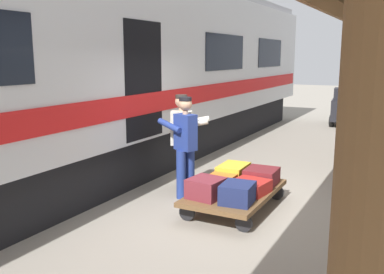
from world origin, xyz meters
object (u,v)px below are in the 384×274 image
at_px(suitcase_maroon_trunk, 261,176).
at_px(suitcase_red_plastic, 250,186).
at_px(suitcase_orange_carryall, 221,182).
at_px(luggage_cart, 235,193).
at_px(porter_in_overalls, 185,143).
at_px(suitcase_navy_fabric, 238,193).
at_px(porter_by_door, 183,139).
at_px(suitcase_burgundy_valise, 206,188).
at_px(suitcase_yellow_case, 233,172).
at_px(train_car, 77,72).
at_px(baggage_tug, 349,107).

bearing_deg(suitcase_maroon_trunk, suitcase_red_plastic, 90.00).
xyz_separation_m(suitcase_orange_carryall, suitcase_maroon_trunk, (-0.50, -0.52, 0.03)).
xyz_separation_m(luggage_cart, porter_in_overalls, (0.99, -0.18, 0.66)).
bearing_deg(suitcase_navy_fabric, luggage_cart, -64.65).
height_order(porter_in_overalls, porter_by_door, same).
bearing_deg(suitcase_orange_carryall, porter_by_door, -27.96).
distance_m(luggage_cart, suitcase_orange_carryall, 0.29).
distance_m(luggage_cart, porter_by_door, 1.47).
bearing_deg(suitcase_navy_fabric, suitcase_maroon_trunk, -90.00).
bearing_deg(suitcase_orange_carryall, suitcase_burgundy_valise, 90.00).
bearing_deg(luggage_cart, porter_by_door, -22.90).
xyz_separation_m(suitcase_yellow_case, suitcase_red_plastic, (-0.50, 0.52, -0.03)).
xyz_separation_m(suitcase_red_plastic, suitcase_maroon_trunk, (0.00, -0.52, 0.03)).
bearing_deg(suitcase_yellow_case, suitcase_navy_fabric, 115.35).
bearing_deg(suitcase_maroon_trunk, porter_by_door, 0.39).
height_order(suitcase_maroon_trunk, porter_by_door, porter_by_door).
height_order(suitcase_maroon_trunk, porter_in_overalls, porter_in_overalls).
height_order(suitcase_red_plastic, suitcase_burgundy_valise, suitcase_burgundy_valise).
distance_m(suitcase_maroon_trunk, suitcase_navy_fabric, 1.05).
bearing_deg(porter_in_overalls, suitcase_burgundy_valise, 136.65).
distance_m(suitcase_maroon_trunk, porter_by_door, 1.54).
relative_size(suitcase_orange_carryall, suitcase_navy_fabric, 1.15).
distance_m(suitcase_yellow_case, suitcase_orange_carryall, 0.52).
bearing_deg(suitcase_burgundy_valise, porter_by_door, -46.99).
xyz_separation_m(suitcase_red_plastic, suitcase_burgundy_valise, (0.50, 0.52, 0.05)).
bearing_deg(suitcase_red_plastic, train_car, -2.93).
bearing_deg(suitcase_burgundy_valise, suitcase_orange_carryall, -90.00).
distance_m(suitcase_burgundy_valise, suitcase_maroon_trunk, 1.16).
relative_size(train_car, baggage_tug, 10.97).
bearing_deg(suitcase_yellow_case, train_car, 6.45).
bearing_deg(suitcase_orange_carryall, suitcase_red_plastic, 180.00).
bearing_deg(porter_in_overalls, suitcase_orange_carryall, 166.46).
bearing_deg(suitcase_orange_carryall, luggage_cart, -180.00).
height_order(suitcase_orange_carryall, baggage_tug, baggage_tug).
bearing_deg(luggage_cart, suitcase_orange_carryall, 0.00).
bearing_deg(suitcase_maroon_trunk, suitcase_yellow_case, 0.00).
relative_size(train_car, suitcase_navy_fabric, 40.37).
bearing_deg(baggage_tug, porter_in_overalls, 81.90).
relative_size(luggage_cart, suitcase_navy_fabric, 3.86).
bearing_deg(suitcase_burgundy_valise, baggage_tug, -93.32).
height_order(suitcase_orange_carryall, porter_in_overalls, porter_in_overalls).
bearing_deg(train_car, baggage_tug, -111.22).
height_order(suitcase_red_plastic, suitcase_maroon_trunk, suitcase_maroon_trunk).
bearing_deg(train_car, porter_by_door, -170.84).
bearing_deg(suitcase_yellow_case, porter_in_overalls, 24.81).
bearing_deg(suitcase_burgundy_valise, train_car, -13.06).
bearing_deg(suitcase_burgundy_valise, suitcase_navy_fabric, 180.00).
distance_m(train_car, baggage_tug, 10.07).
distance_m(porter_in_overalls, porter_by_door, 0.40).
relative_size(suitcase_maroon_trunk, porter_by_door, 0.31).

